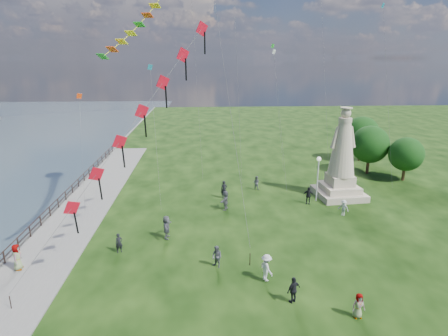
{
  "coord_description": "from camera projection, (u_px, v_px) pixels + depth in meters",
  "views": [
    {
      "loc": [
        -2.54,
        -19.6,
        13.63
      ],
      "look_at": [
        -1.0,
        8.0,
        5.5
      ],
      "focal_mm": 30.0,
      "sensor_mm": 36.0,
      "label": 1
    }
  ],
  "objects": [
    {
      "name": "person_9",
      "position": [
        308.0,
        195.0,
        36.24
      ],
      "size": [
        1.11,
        0.84,
        1.69
      ],
      "primitive_type": "imported",
      "rotation": [
        0.0,
        0.0,
        -0.38
      ],
      "color": "black",
      "rests_on": "ground"
    },
    {
      "name": "statue",
      "position": [
        341.0,
        164.0,
        37.42
      ],
      "size": [
        4.9,
        4.9,
        9.11
      ],
      "rotation": [
        0.0,
        0.0,
        0.1
      ],
      "color": "#C2AB92",
      "rests_on": "ground"
    },
    {
      "name": "person_5",
      "position": [
        167.0,
        227.0,
        29.24
      ],
      "size": [
        0.85,
        1.79,
        1.88
      ],
      "primitive_type": "imported",
      "rotation": [
        0.0,
        0.0,
        1.52
      ],
      "color": "#595960",
      "rests_on": "ground"
    },
    {
      "name": "person_6",
      "position": [
        224.0,
        190.0,
        37.7
      ],
      "size": [
        0.72,
        0.52,
        1.81
      ],
      "primitive_type": "imported",
      "rotation": [
        0.0,
        0.0,
        -0.14
      ],
      "color": "black",
      "rests_on": "ground"
    },
    {
      "name": "person_1",
      "position": [
        217.0,
        257.0,
        25.19
      ],
      "size": [
        0.87,
        0.86,
        1.55
      ],
      "primitive_type": "imported",
      "rotation": [
        0.0,
        0.0,
        -0.76
      ],
      "color": "#595960",
      "rests_on": "ground"
    },
    {
      "name": "person_3",
      "position": [
        294.0,
        290.0,
        21.53
      ],
      "size": [
        1.07,
        0.92,
        1.63
      ],
      "primitive_type": "imported",
      "rotation": [
        0.0,
        0.0,
        3.69
      ],
      "color": "black",
      "rests_on": "ground"
    },
    {
      "name": "person_4",
      "position": [
        358.0,
        306.0,
        20.29
      ],
      "size": [
        0.74,
        0.49,
        1.45
      ],
      "primitive_type": "imported",
      "rotation": [
        0.0,
        0.0,
        0.08
      ],
      "color": "#595960",
      "rests_on": "ground"
    },
    {
      "name": "waterfront",
      "position": [
        50.0,
        232.0,
        30.57
      ],
      "size": [
        200.0,
        200.0,
        1.51
      ],
      "color": "#384654",
      "rests_on": "ground"
    },
    {
      "name": "red_kite_train",
      "position": [
        140.0,
        117.0,
        24.01
      ],
      "size": [
        11.43,
        9.35,
        16.11
      ],
      "color": "black",
      "rests_on": "ground"
    },
    {
      "name": "tree_row",
      "position": [
        374.0,
        142.0,
        46.78
      ],
      "size": [
        7.19,
        13.09,
        6.12
      ],
      "color": "#382314",
      "rests_on": "ground"
    },
    {
      "name": "person_2",
      "position": [
        266.0,
        268.0,
        23.66
      ],
      "size": [
        1.02,
        1.3,
        1.79
      ],
      "primitive_type": "imported",
      "rotation": [
        0.0,
        0.0,
        1.99
      ],
      "color": "silver",
      "rests_on": "ground"
    },
    {
      "name": "person_0",
      "position": [
        119.0,
        243.0,
        27.16
      ],
      "size": [
        0.63,
        0.55,
        1.46
      ],
      "primitive_type": "imported",
      "rotation": [
        0.0,
        0.0,
        0.46
      ],
      "color": "black",
      "rests_on": "ground"
    },
    {
      "name": "small_kites",
      "position": [
        248.0,
        53.0,
        40.61
      ],
      "size": [
        32.59,
        17.26,
        27.1
      ],
      "color": "#17758C",
      "rests_on": "ground"
    },
    {
      "name": "person_10",
      "position": [
        17.0,
        258.0,
        24.75
      ],
      "size": [
        0.64,
        0.94,
        1.8
      ],
      "primitive_type": "imported",
      "rotation": [
        0.0,
        0.0,
        1.69
      ],
      "color": "#595960",
      "rests_on": "ground"
    },
    {
      "name": "person_7",
      "position": [
        256.0,
        183.0,
        40.28
      ],
      "size": [
        0.85,
        0.73,
        1.49
      ],
      "primitive_type": "imported",
      "rotation": [
        0.0,
        0.0,
        2.66
      ],
      "color": "#595960",
      "rests_on": "ground"
    },
    {
      "name": "lamppost",
      "position": [
        318.0,
        169.0,
        36.29
      ],
      "size": [
        0.42,
        0.42,
        4.52
      ],
      "color": "silver",
      "rests_on": "ground"
    },
    {
      "name": "person_8",
      "position": [
        343.0,
        208.0,
        33.55
      ],
      "size": [
        1.04,
        1.0,
        1.48
      ],
      "primitive_type": "imported",
      "rotation": [
        0.0,
        0.0,
        -0.71
      ],
      "color": "silver",
      "rests_on": "ground"
    },
    {
      "name": "person_11",
      "position": [
        225.0,
        200.0,
        34.83
      ],
      "size": [
        1.25,
        1.85,
        1.84
      ],
      "primitive_type": "imported",
      "rotation": [
        0.0,
        0.0,
        4.38
      ],
      "color": "#595960",
      "rests_on": "ground"
    }
  ]
}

